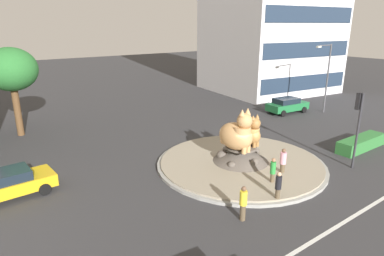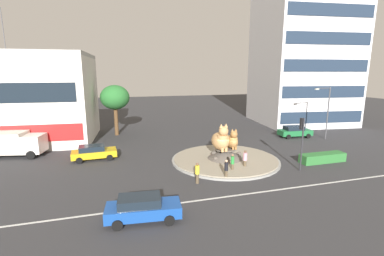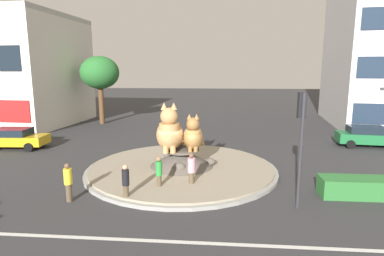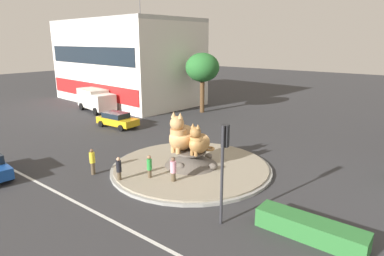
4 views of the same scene
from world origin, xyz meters
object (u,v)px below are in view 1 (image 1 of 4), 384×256
(traffic_light_mast, at_px, (358,116))
(pedestrian_black_shirt, at_px, (278,186))
(broadleaf_tree_behind_island, at_px, (11,70))
(cat_statue_tabby, at_px, (250,133))
(pedestrian_pink_shirt, at_px, (283,162))
(parked_car_right, at_px, (9,183))
(pedestrian_yellow_shirt, at_px, (243,202))
(pedestrian_green_shirt, at_px, (273,171))
(cat_statue_calico, at_px, (237,134))
(hatchback_near_shophouse, at_px, (287,105))
(streetlight_arm, at_px, (326,73))

(traffic_light_mast, height_order, pedestrian_black_shirt, traffic_light_mast)
(broadleaf_tree_behind_island, bearing_deg, cat_statue_tabby, -54.06)
(pedestrian_pink_shirt, xyz_separation_m, parked_car_right, (-13.79, 6.95, -0.16))
(pedestrian_yellow_shirt, relative_size, pedestrian_green_shirt, 1.01)
(cat_statue_calico, height_order, hatchback_near_shophouse, cat_statue_calico)
(pedestrian_yellow_shirt, distance_m, parked_car_right, 12.35)
(broadleaf_tree_behind_island, relative_size, pedestrian_green_shirt, 4.14)
(cat_statue_tabby, xyz_separation_m, traffic_light_mast, (4.82, -4.47, 1.35))
(cat_statue_tabby, bearing_deg, pedestrian_yellow_shirt, -51.11)
(cat_statue_calico, height_order, traffic_light_mast, traffic_light_mast)
(pedestrian_yellow_shirt, height_order, pedestrian_black_shirt, pedestrian_yellow_shirt)
(streetlight_arm, bearing_deg, parked_car_right, 1.78)
(pedestrian_pink_shirt, xyz_separation_m, pedestrian_black_shirt, (-2.73, -1.92, -0.01))
(pedestrian_pink_shirt, xyz_separation_m, pedestrian_green_shirt, (-1.52, -0.52, -0.01))
(pedestrian_yellow_shirt, xyz_separation_m, parked_car_right, (-8.49, 8.97, -0.14))
(pedestrian_pink_shirt, bearing_deg, streetlight_arm, 108.54)
(cat_statue_tabby, relative_size, traffic_light_mast, 0.43)
(pedestrian_pink_shirt, bearing_deg, pedestrian_yellow_shirt, -76.52)
(traffic_light_mast, bearing_deg, streetlight_arm, -54.74)
(pedestrian_yellow_shirt, xyz_separation_m, hatchback_near_shophouse, (17.95, 11.76, -0.11))
(pedestrian_green_shirt, relative_size, pedestrian_black_shirt, 1.00)
(broadleaf_tree_behind_island, height_order, parked_car_right, broadleaf_tree_behind_island)
(cat_statue_calico, distance_m, traffic_light_mast, 7.54)
(cat_statue_tabby, height_order, pedestrian_black_shirt, cat_statue_tabby)
(pedestrian_yellow_shirt, bearing_deg, traffic_light_mast, -98.81)
(pedestrian_green_shirt, bearing_deg, cat_statue_tabby, 125.19)
(cat_statue_tabby, relative_size, streetlight_arm, 0.30)
(traffic_light_mast, distance_m, broadleaf_tree_behind_island, 25.57)
(pedestrian_pink_shirt, bearing_deg, cat_statue_tabby, 175.50)
(streetlight_arm, height_order, parked_car_right, streetlight_arm)
(streetlight_arm, distance_m, hatchback_near_shophouse, 4.98)
(pedestrian_black_shirt, xyz_separation_m, parked_car_right, (-11.06, 8.88, -0.14))
(pedestrian_green_shirt, height_order, parked_car_right, pedestrian_green_shirt)
(cat_statue_calico, relative_size, pedestrian_pink_shirt, 1.60)
(pedestrian_pink_shirt, bearing_deg, broadleaf_tree_behind_island, -155.37)
(cat_statue_tabby, height_order, streetlight_arm, streetlight_arm)
(streetlight_arm, bearing_deg, broadleaf_tree_behind_island, -20.76)
(cat_statue_calico, height_order, broadleaf_tree_behind_island, broadleaf_tree_behind_island)
(pedestrian_black_shirt, relative_size, hatchback_near_shophouse, 0.38)
(cat_statue_calico, height_order, streetlight_arm, streetlight_arm)
(broadleaf_tree_behind_island, height_order, streetlight_arm, broadleaf_tree_behind_island)
(traffic_light_mast, xyz_separation_m, broadleaf_tree_behind_island, (-15.98, 19.87, 1.99))
(cat_statue_tabby, distance_m, pedestrian_pink_shirt, 2.95)
(broadleaf_tree_behind_island, relative_size, pedestrian_black_shirt, 4.12)
(cat_statue_calico, xyz_separation_m, pedestrian_green_shirt, (-0.07, -3.04, -1.37))
(cat_statue_calico, relative_size, traffic_light_mast, 0.59)
(pedestrian_black_shirt, distance_m, parked_car_right, 14.18)
(pedestrian_yellow_shirt, distance_m, pedestrian_green_shirt, 4.08)
(parked_car_right, bearing_deg, cat_statue_calico, -23.07)
(traffic_light_mast, xyz_separation_m, pedestrian_black_shirt, (-7.41, -0.19, -2.49))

